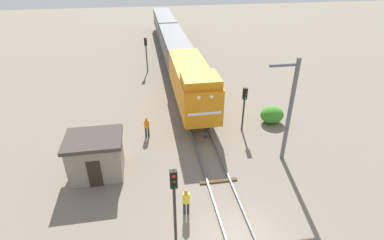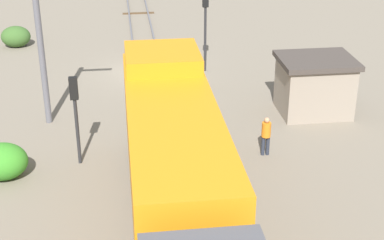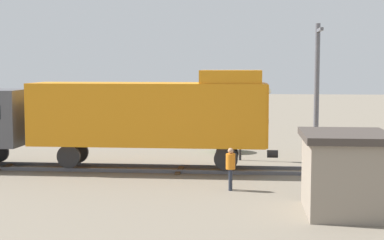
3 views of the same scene
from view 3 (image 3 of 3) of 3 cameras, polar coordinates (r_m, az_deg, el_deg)
locomotive at (r=27.84m, az=-3.76°, el=0.76°), size 2.90×11.60×4.60m
traffic_signal_mid at (r=30.89m, az=4.73°, el=0.86°), size 0.32×0.34×3.71m
worker_by_signal at (r=23.54m, az=3.76°, el=-4.42°), size 0.38×0.38×1.70m
catenary_mast at (r=32.56m, az=12.01°, el=3.22°), size 1.94×0.28×7.24m
relay_hut at (r=20.48m, az=14.64°, el=-4.92°), size 3.50×2.90×2.74m
bush_near at (r=33.95m, az=3.33°, el=-1.92°), size 1.97×1.61×1.43m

